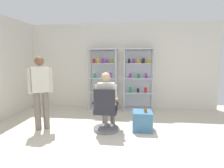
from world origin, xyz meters
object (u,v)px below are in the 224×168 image
display_cabinet_right (138,79)px  office_chair (106,114)px  seated_shopkeeper (107,98)px  tea_glass (146,110)px  display_cabinet_left (103,79)px  storage_crate (142,121)px  standing_customer (41,88)px

display_cabinet_right → office_chair: display_cabinet_right is taller
display_cabinet_right → seated_shopkeeper: 1.86m
seated_shopkeeper → tea_glass: seated_shopkeeper is taller
display_cabinet_left → office_chair: display_cabinet_left is taller
storage_crate → standing_customer: standing_customer is taller
display_cabinet_right → seated_shopkeeper: display_cabinet_right is taller
tea_glass → standing_customer: standing_customer is taller
display_cabinet_right → seated_shopkeeper: size_ratio=1.47×
display_cabinet_right → standing_customer: (-2.19, -1.88, -0.04)m
display_cabinet_right → seated_shopkeeper: (-0.74, -1.69, -0.26)m
display_cabinet_left → tea_glass: (1.21, -1.75, -0.50)m
display_cabinet_right → office_chair: bearing=-111.9°
storage_crate → tea_glass: 0.27m
office_chair → tea_glass: (0.86, 0.10, 0.08)m
display_cabinet_left → tea_glass: bearing=-55.3°
display_cabinet_right → standing_customer: display_cabinet_right is taller
seated_shopkeeper → standing_customer: standing_customer is taller
seated_shopkeeper → standing_customer: 1.47m
standing_customer → display_cabinet_left: bearing=59.9°
display_cabinet_right → seated_shopkeeper: bearing=-113.8°
standing_customer → seated_shopkeeper: bearing=7.5°
display_cabinet_left → standing_customer: size_ratio=1.17×
display_cabinet_left → display_cabinet_right: (1.10, 0.00, 0.00)m
seated_shopkeeper → storage_crate: (0.80, 0.01, -0.50)m
tea_glass → storage_crate: bearing=133.3°
tea_glass → office_chair: bearing=-173.2°
seated_shopkeeper → display_cabinet_left: bearing=101.9°
display_cabinet_right → tea_glass: size_ratio=20.55×
display_cabinet_right → storage_crate: size_ratio=4.34×
storage_crate → standing_customer: (-2.24, -0.19, 0.72)m
display_cabinet_left → office_chair: size_ratio=1.98×
display_cabinet_right → office_chair: 2.08m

